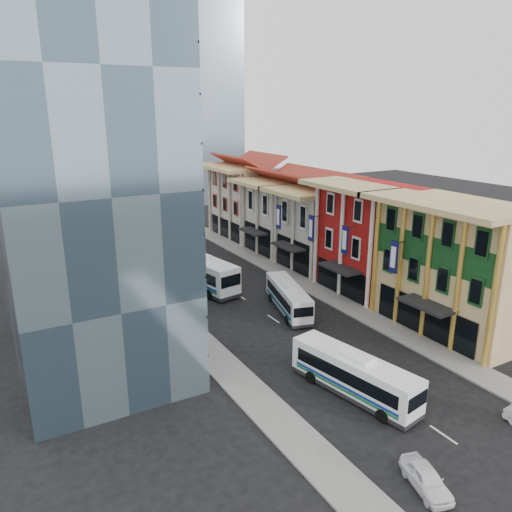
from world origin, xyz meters
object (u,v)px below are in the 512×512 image
bus_left_far (199,270)px  bus_right (288,297)px  shophouse_tan (459,267)px  bus_left_near (354,374)px  sedan_left (426,478)px  office_tower (72,174)px

bus_left_far → bus_right: bus_left_far is taller
bus_left_far → bus_right: size_ratio=1.32×
bus_left_far → shophouse_tan: bearing=-63.1°
bus_left_near → bus_right: bus_left_near is taller
bus_left_near → bus_right: size_ratio=1.09×
bus_left_near → bus_left_far: bus_left_far is taller
shophouse_tan → bus_left_far: shophouse_tan is taller
bus_left_far → bus_right: (5.09, -11.30, -0.49)m
shophouse_tan → bus_left_far: size_ratio=1.11×
shophouse_tan → bus_left_near: bearing=-164.4°
sedan_left → shophouse_tan: bearing=52.3°
bus_left_near → bus_right: 16.08m
office_tower → bus_left_near: 27.27m
bus_right → shophouse_tan: bearing=-27.8°
office_tower → bus_left_far: bearing=30.1°
bus_left_far → sedan_left: bus_left_far is taller
bus_left_near → sedan_left: 9.72m
shophouse_tan → sedan_left: 23.79m
office_tower → sedan_left: 33.60m
shophouse_tan → office_tower: (-31.00, 14.00, 9.00)m
shophouse_tan → bus_left_near: size_ratio=1.34×
bus_left_far → bus_left_near: bearing=-98.4°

